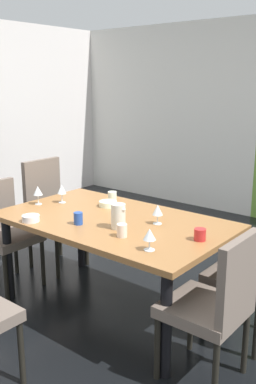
{
  "coord_description": "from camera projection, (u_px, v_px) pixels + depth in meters",
  "views": [
    {
      "loc": [
        2.23,
        -2.37,
        1.73
      ],
      "look_at": [
        0.09,
        0.27,
        0.85
      ],
      "focal_mm": 40.0,
      "sensor_mm": 36.0,
      "label": 1
    }
  ],
  "objects": [
    {
      "name": "ground_plane",
      "position": [
        99.0,
        296.0,
        3.57
      ],
      "size": [
        5.72,
        5.87,
        0.02
      ],
      "primitive_type": "cube",
      "color": "black"
    },
    {
      "name": "back_panel_interior",
      "position": [
        162.0,
        115.0,
        6.27
      ],
      "size": [
        2.96,
        0.1,
        2.51
      ],
      "primitive_type": "cube",
      "color": "silver",
      "rests_on": "ground_plane"
    },
    {
      "name": "dining_table",
      "position": [
        113.0,
        229.0,
        3.2
      ],
      "size": [
        1.73,
        1.02,
        0.74
      ],
      "color": "#936236",
      "rests_on": "ground_plane"
    },
    {
      "name": "chair_right_near",
      "position": [
        216.0,
        301.0,
        2.42
      ],
      "size": [
        0.44,
        0.44,
        0.93
      ],
      "rotation": [
        0.0,
        0.0,
        1.57
      ],
      "color": "#685A50",
      "rests_on": "ground_plane"
    },
    {
      "name": "chair_left_far",
      "position": [
        51.0,
        209.0,
        4.05
      ],
      "size": [
        0.45,
        0.44,
        1.02
      ],
      "rotation": [
        0.0,
        0.0,
        -1.57
      ],
      "color": "#685A50",
      "rests_on": "ground_plane"
    },
    {
      "name": "chair_left_near",
      "position": [
        3.0,
        228.0,
        3.65
      ],
      "size": [
        0.45,
        0.44,
        0.91
      ],
      "rotation": [
        0.0,
        0.0,
        -1.57
      ],
      "color": "#685A50",
      "rests_on": "ground_plane"
    },
    {
      "name": "chair_right_far",
      "position": [
        255.0,
        269.0,
        2.82
      ],
      "size": [
        0.44,
        0.44,
        0.94
      ],
      "rotation": [
        0.0,
        0.0,
        1.57
      ],
      "color": "#685A50",
      "rests_on": "ground_plane"
    },
    {
      "name": "wine_glass_north",
      "position": [
        158.0,
        210.0,
        3.04
      ],
      "size": [
        0.08,
        0.08,
        0.14
      ],
      "color": "silver",
      "rests_on": "dining_table"
    },
    {
      "name": "wine_glass_left",
      "position": [
        150.0,
        235.0,
        2.56
      ],
      "size": [
        0.08,
        0.08,
        0.14
      ],
      "color": "silver",
      "rests_on": "dining_table"
    },
    {
      "name": "wine_glass_near_window",
      "position": [
        62.0,
        190.0,
        3.58
      ],
      "size": [
        0.08,
        0.08,
        0.16
      ],
      "color": "silver",
      "rests_on": "dining_table"
    },
    {
      "name": "wine_glass_rear",
      "position": [
        38.0,
        191.0,
        3.53
      ],
      "size": [
        0.08,
        0.08,
        0.16
      ],
      "color": "silver",
      "rests_on": "dining_table"
    },
    {
      "name": "serving_bowl_corner",
      "position": [
        108.0,
        204.0,
        3.49
      ],
      "size": [
        0.14,
        0.14,
        0.04
      ],
      "primitive_type": "cylinder",
      "color": "white",
      "rests_on": "dining_table"
    },
    {
      "name": "serving_bowl_front",
      "position": [
        31.0,
        218.0,
        3.11
      ],
      "size": [
        0.13,
        0.13,
        0.05
      ],
      "primitive_type": "cylinder",
      "color": "silver",
      "rests_on": "dining_table"
    },
    {
      "name": "cup_right",
      "position": [
        112.0,
        196.0,
        3.64
      ],
      "size": [
        0.07,
        0.07,
        0.08
      ],
      "primitive_type": "cylinder",
      "color": "silver",
      "rests_on": "dining_table"
    },
    {
      "name": "cup_east",
      "position": [
        200.0,
        235.0,
        2.74
      ],
      "size": [
        0.08,
        0.08,
        0.08
      ],
      "primitive_type": "cylinder",
      "color": "red",
      "rests_on": "dining_table"
    },
    {
      "name": "cup_south",
      "position": [
        122.0,
        230.0,
        2.8
      ],
      "size": [
        0.07,
        0.07,
        0.09
      ],
      "primitive_type": "cylinder",
      "color": "beige",
      "rests_on": "dining_table"
    },
    {
      "name": "cup_near_shelf",
      "position": [
        78.0,
        218.0,
        3.05
      ],
      "size": [
        0.06,
        0.06,
        0.09
      ],
      "primitive_type": "cylinder",
      "color": "#21459C",
      "rests_on": "dining_table"
    },
    {
      "name": "pitcher_west",
      "position": [
        118.0,
        216.0,
        2.95
      ],
      "size": [
        0.11,
        0.1,
        0.18
      ],
      "color": "beige",
      "rests_on": "dining_table"
    }
  ]
}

